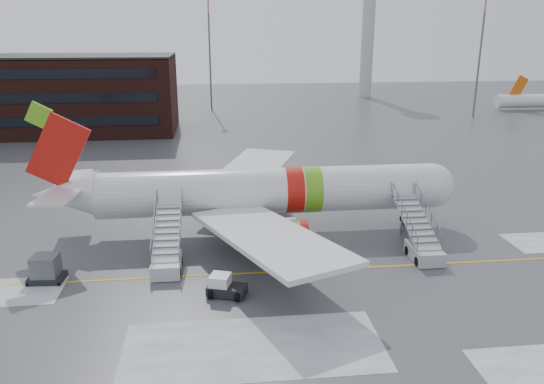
{
  "coord_description": "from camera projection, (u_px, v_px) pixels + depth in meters",
  "views": [
    {
      "loc": [
        -7.77,
        -34.69,
        16.45
      ],
      "look_at": [
        -3.32,
        5.12,
        4.0
      ],
      "focal_mm": 35.0,
      "sensor_mm": 36.0,
      "label": 1
    }
  ],
  "objects": [
    {
      "name": "ground",
      "position": [
        325.0,
        263.0,
        38.63
      ],
      "size": [
        260.0,
        260.0,
        0.0
      ],
      "primitive_type": "plane",
      "color": "#494C4F",
      "rests_on": "ground"
    },
    {
      "name": "airliner",
      "position": [
        258.0,
        192.0,
        43.92
      ],
      "size": [
        35.03,
        32.97,
        11.18
      ],
      "color": "silver",
      "rests_on": "ground"
    },
    {
      "name": "airstair_fwd",
      "position": [
        421.0,
        242.0,
        39.65
      ],
      "size": [
        2.05,
        7.7,
        3.48
      ],
      "color": "#A3A6AA",
      "rests_on": "ground"
    },
    {
      "name": "airstair_aft",
      "position": [
        167.0,
        254.0,
        37.66
      ],
      "size": [
        2.05,
        7.7,
        3.48
      ],
      "color": "#B7B9BF",
      "rests_on": "ground"
    },
    {
      "name": "pushback_tug",
      "position": [
        225.0,
        286.0,
        33.88
      ],
      "size": [
        2.73,
        2.36,
        1.39
      ],
      "color": "black",
      "rests_on": "ground"
    },
    {
      "name": "uld_container",
      "position": [
        46.0,
        269.0,
        35.69
      ],
      "size": [
        2.38,
        1.81,
        1.86
      ],
      "color": "black",
      "rests_on": "ground"
    },
    {
      "name": "control_tower",
      "position": [
        369.0,
        18.0,
        126.41
      ],
      "size": [
        6.4,
        6.4,
        30.0
      ],
      "color": "#B2B5BA",
      "rests_on": "ground"
    },
    {
      "name": "light_mast_far_ne",
      "position": [
        481.0,
        42.0,
        97.82
      ],
      "size": [
        1.2,
        1.2,
        24.25
      ],
      "color": "#595B60",
      "rests_on": "ground"
    },
    {
      "name": "light_mast_far_n",
      "position": [
        209.0,
        41.0,
        107.7
      ],
      "size": [
        1.2,
        1.2,
        24.25
      ],
      "color": "#595B60",
      "rests_on": "ground"
    }
  ]
}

